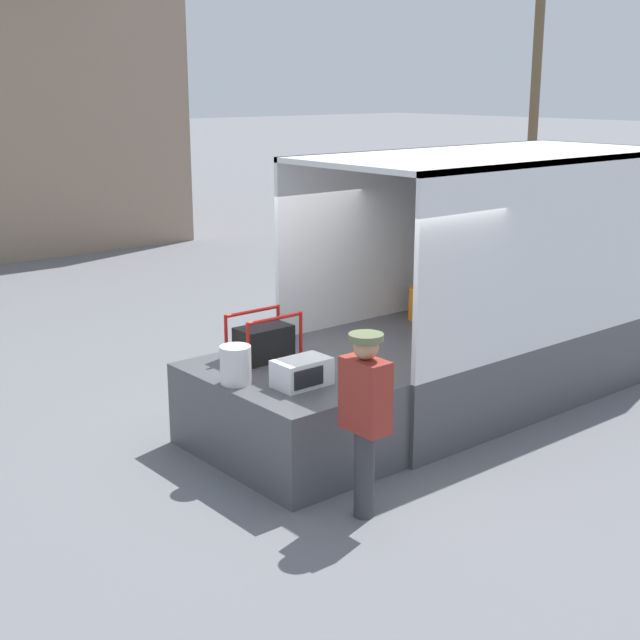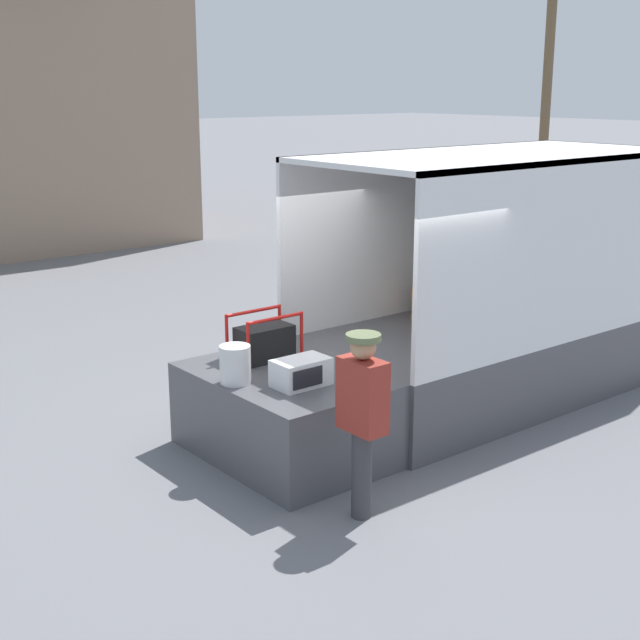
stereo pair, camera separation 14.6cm
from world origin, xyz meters
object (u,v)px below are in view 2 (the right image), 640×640
Objects in this scene: box_truck at (580,293)px; portable_generator at (266,342)px; orange_bucket at (235,364)px; worker_person at (362,407)px; utility_pole at (548,78)px; microwave at (301,372)px.

box_truck is 4.83m from portable_generator.
orange_bucket is 1.59m from worker_person.
microwave is at bearing -149.04° from utility_pole.
orange_bucket is at bearing -150.89° from utility_pole.
microwave is at bearing 80.07° from worker_person.
orange_bucket is 0.23× the size of worker_person.
microwave is 1.44× the size of orange_bucket.
box_truck is at bearing 4.53° from microwave.
box_truck is at bearing -140.43° from utility_pole.
utility_pole is (16.60, 9.96, 2.85)m from microwave.
utility_pole is (16.37, 9.05, 2.79)m from portable_generator.
worker_person is 0.23× the size of utility_pole.
orange_bucket reaches higher than microwave.
portable_generator reaches higher than orange_bucket.
utility_pole reaches higher than box_truck.
utility_pole reaches higher than portable_generator.
worker_person is (-0.19, -1.11, 0.01)m from microwave.
microwave is 0.76× the size of portable_generator.
portable_generator is at bearing 173.99° from box_truck.
box_truck is 5.05m from microwave.
utility_pole is at bearing 28.95° from portable_generator.
microwave is 0.07× the size of utility_pole.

